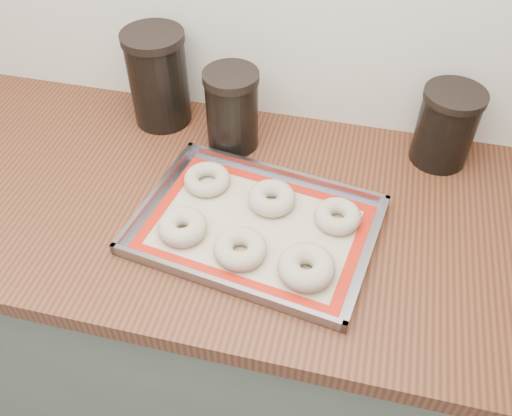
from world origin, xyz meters
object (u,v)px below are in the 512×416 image
(bagel_front_right, at_px, (306,267))
(bagel_back_mid, at_px, (272,198))
(bagel_back_right, at_px, (338,216))
(canister_right, at_px, (446,126))
(bagel_front_mid, at_px, (240,249))
(baking_tray, at_px, (256,227))
(bagel_front_left, at_px, (182,227))
(canister_left, at_px, (158,78))
(canister_mid, at_px, (232,110))
(bagel_back_left, at_px, (207,179))

(bagel_front_right, bearing_deg, bagel_back_mid, 121.74)
(bagel_back_right, distance_m, canister_right, 0.33)
(bagel_front_mid, bearing_deg, bagel_back_mid, 78.72)
(baking_tray, height_order, bagel_front_right, bagel_front_right)
(bagel_front_mid, height_order, bagel_front_right, bagel_front_right)
(bagel_front_left, xyz_separation_m, bagel_front_mid, (0.12, -0.03, -0.00))
(bagel_front_left, distance_m, canister_left, 0.40)
(bagel_front_left, relative_size, bagel_back_mid, 0.99)
(bagel_front_left, height_order, bagel_back_mid, same)
(baking_tray, height_order, canister_left, canister_left)
(bagel_front_left, bearing_deg, canister_left, 115.83)
(bagel_front_mid, distance_m, canister_right, 0.53)
(canister_mid, bearing_deg, bagel_front_left, -93.91)
(bagel_front_mid, height_order, bagel_back_mid, same)
(bagel_front_right, distance_m, bagel_back_mid, 0.19)
(canister_mid, bearing_deg, baking_tray, -65.35)
(bagel_front_left, relative_size, canister_right, 0.55)
(bagel_front_right, height_order, canister_mid, canister_mid)
(bagel_front_mid, relative_size, canister_right, 0.58)
(bagel_back_left, height_order, canister_right, canister_right)
(bagel_front_right, height_order, bagel_back_mid, bagel_front_right)
(bagel_back_left, bearing_deg, bagel_front_mid, -55.43)
(canister_right, bearing_deg, baking_tray, -138.57)
(canister_right, bearing_deg, bagel_front_mid, -133.34)
(canister_left, bearing_deg, canister_mid, -15.44)
(bagel_front_mid, height_order, canister_left, canister_left)
(bagel_back_right, bearing_deg, canister_right, 52.77)
(baking_tray, relative_size, bagel_front_mid, 5.00)
(baking_tray, xyz_separation_m, canister_right, (0.35, 0.31, 0.08))
(bagel_back_right, xyz_separation_m, canister_mid, (-0.27, 0.20, 0.07))
(bagel_front_right, distance_m, canister_right, 0.46)
(bagel_back_right, relative_size, canister_mid, 0.50)
(canister_mid, xyz_separation_m, canister_right, (0.46, 0.06, -0.01))
(bagel_front_mid, xyz_separation_m, canister_right, (0.36, 0.38, 0.07))
(bagel_front_right, bearing_deg, canister_right, 59.70)
(bagel_front_left, relative_size, canister_mid, 0.52)
(baking_tray, relative_size, canister_left, 2.23)
(bagel_back_left, xyz_separation_m, canister_right, (0.48, 0.21, 0.07))
(bagel_front_right, xyz_separation_m, canister_left, (-0.42, 0.39, 0.09))
(bagel_front_mid, bearing_deg, bagel_back_right, 37.29)
(baking_tray, bearing_deg, bagel_front_left, -160.32)
(bagel_back_left, bearing_deg, bagel_front_right, -37.20)
(baking_tray, distance_m, bagel_back_right, 0.16)
(baking_tray, height_order, bagel_back_right, bagel_back_right)
(bagel_back_right, bearing_deg, bagel_back_left, 171.30)
(bagel_front_right, bearing_deg, bagel_back_left, 142.80)
(baking_tray, bearing_deg, bagel_back_left, 143.68)
(bagel_front_mid, distance_m, bagel_back_right, 0.21)
(bagel_front_left, height_order, bagel_back_left, bagel_front_left)
(bagel_front_mid, height_order, canister_right, canister_right)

